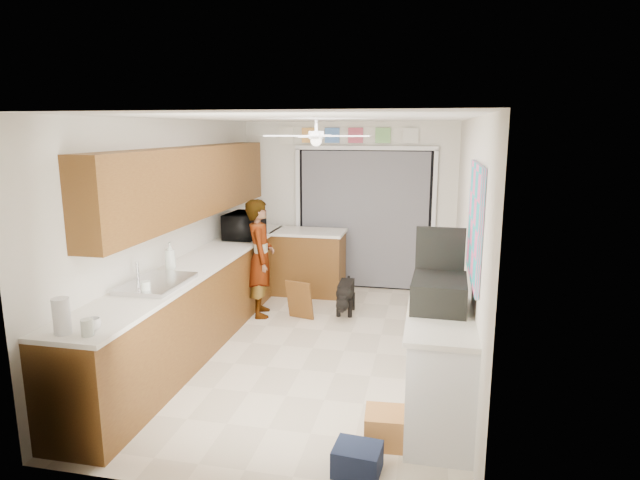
{
  "coord_description": "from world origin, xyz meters",
  "views": [
    {
      "loc": [
        1.22,
        -5.44,
        2.39
      ],
      "look_at": [
        0.0,
        0.4,
        1.15
      ],
      "focal_mm": 30.0,
      "sensor_mm": 36.0,
      "label": 1
    }
  ],
  "objects_px": {
    "soap_bottle": "(170,256)",
    "cup": "(93,324)",
    "paper_towel_roll": "(62,316)",
    "man": "(260,258)",
    "microwave": "(245,225)",
    "cardboard_box": "(392,428)",
    "dog": "(346,296)",
    "navy_crate": "(357,459)",
    "suitcase": "(439,293)"
  },
  "relations": [
    {
      "from": "soap_bottle",
      "to": "cup",
      "type": "height_order",
      "value": "soap_bottle"
    },
    {
      "from": "soap_bottle",
      "to": "paper_towel_roll",
      "type": "relative_size",
      "value": 1.11
    },
    {
      "from": "man",
      "to": "microwave",
      "type": "bearing_deg",
      "value": 24.39
    },
    {
      "from": "microwave",
      "to": "man",
      "type": "height_order",
      "value": "man"
    },
    {
      "from": "paper_towel_roll",
      "to": "cardboard_box",
      "type": "bearing_deg",
      "value": 13.99
    },
    {
      "from": "soap_bottle",
      "to": "cup",
      "type": "distance_m",
      "value": 1.74
    },
    {
      "from": "soap_bottle",
      "to": "paper_towel_roll",
      "type": "xyz_separation_m",
      "value": [
        0.09,
        -1.82,
        -0.01
      ]
    },
    {
      "from": "paper_towel_roll",
      "to": "man",
      "type": "relative_size",
      "value": 0.17
    },
    {
      "from": "cup",
      "to": "dog",
      "type": "bearing_deg",
      "value": 68.15
    },
    {
      "from": "cardboard_box",
      "to": "man",
      "type": "height_order",
      "value": "man"
    },
    {
      "from": "cardboard_box",
      "to": "navy_crate",
      "type": "xyz_separation_m",
      "value": [
        -0.21,
        -0.41,
        -0.03
      ]
    },
    {
      "from": "cup",
      "to": "man",
      "type": "height_order",
      "value": "man"
    },
    {
      "from": "cardboard_box",
      "to": "dog",
      "type": "distance_m",
      "value": 3.01
    },
    {
      "from": "soap_bottle",
      "to": "dog",
      "type": "bearing_deg",
      "value": 45.73
    },
    {
      "from": "man",
      "to": "navy_crate",
      "type": "bearing_deg",
      "value": -168.22
    },
    {
      "from": "microwave",
      "to": "suitcase",
      "type": "xyz_separation_m",
      "value": [
        2.56,
        -2.42,
        -0.05
      ]
    },
    {
      "from": "suitcase",
      "to": "man",
      "type": "height_order",
      "value": "man"
    },
    {
      "from": "paper_towel_roll",
      "to": "suitcase",
      "type": "distance_m",
      "value": 2.91
    },
    {
      "from": "soap_bottle",
      "to": "dog",
      "type": "relative_size",
      "value": 0.49
    },
    {
      "from": "dog",
      "to": "paper_towel_roll",
      "type": "bearing_deg",
      "value": -115.04
    },
    {
      "from": "suitcase",
      "to": "microwave",
      "type": "bearing_deg",
      "value": 138.54
    },
    {
      "from": "soap_bottle",
      "to": "navy_crate",
      "type": "xyz_separation_m",
      "value": [
        2.23,
        -1.65,
        -0.99
      ]
    },
    {
      "from": "microwave",
      "to": "soap_bottle",
      "type": "height_order",
      "value": "microwave"
    },
    {
      "from": "soap_bottle",
      "to": "cardboard_box",
      "type": "height_order",
      "value": "soap_bottle"
    },
    {
      "from": "suitcase",
      "to": "man",
      "type": "relative_size",
      "value": 0.38
    },
    {
      "from": "soap_bottle",
      "to": "paper_towel_roll",
      "type": "distance_m",
      "value": 1.82
    },
    {
      "from": "cardboard_box",
      "to": "man",
      "type": "relative_size",
      "value": 0.27
    },
    {
      "from": "suitcase",
      "to": "paper_towel_roll",
      "type": "bearing_deg",
      "value": -154.77
    },
    {
      "from": "microwave",
      "to": "cup",
      "type": "relative_size",
      "value": 5.32
    },
    {
      "from": "microwave",
      "to": "dog",
      "type": "height_order",
      "value": "microwave"
    },
    {
      "from": "microwave",
      "to": "paper_towel_roll",
      "type": "distance_m",
      "value": 3.57
    },
    {
      "from": "cup",
      "to": "dog",
      "type": "height_order",
      "value": "cup"
    },
    {
      "from": "cardboard_box",
      "to": "cup",
      "type": "bearing_deg",
      "value": -167.57
    },
    {
      "from": "cup",
      "to": "paper_towel_roll",
      "type": "height_order",
      "value": "paper_towel_roll"
    },
    {
      "from": "soap_bottle",
      "to": "suitcase",
      "type": "relative_size",
      "value": 0.5
    },
    {
      "from": "navy_crate",
      "to": "suitcase",
      "type": "bearing_deg",
      "value": 61.45
    },
    {
      "from": "navy_crate",
      "to": "dog",
      "type": "bearing_deg",
      "value": 100.53
    },
    {
      "from": "cup",
      "to": "suitcase",
      "type": "distance_m",
      "value": 2.71
    },
    {
      "from": "navy_crate",
      "to": "man",
      "type": "relative_size",
      "value": 0.22
    },
    {
      "from": "soap_bottle",
      "to": "suitcase",
      "type": "height_order",
      "value": "soap_bottle"
    },
    {
      "from": "man",
      "to": "dog",
      "type": "height_order",
      "value": "man"
    },
    {
      "from": "microwave",
      "to": "soap_bottle",
      "type": "bearing_deg",
      "value": 174.92
    },
    {
      "from": "navy_crate",
      "to": "man",
      "type": "bearing_deg",
      "value": 119.25
    },
    {
      "from": "suitcase",
      "to": "dog",
      "type": "bearing_deg",
      "value": 118.12
    },
    {
      "from": "suitcase",
      "to": "dog",
      "type": "height_order",
      "value": "suitcase"
    },
    {
      "from": "paper_towel_roll",
      "to": "man",
      "type": "height_order",
      "value": "man"
    },
    {
      "from": "microwave",
      "to": "soap_bottle",
      "type": "xyz_separation_m",
      "value": [
        -0.2,
        -1.75,
        -0.02
      ]
    },
    {
      "from": "microwave",
      "to": "navy_crate",
      "type": "height_order",
      "value": "microwave"
    },
    {
      "from": "cardboard_box",
      "to": "man",
      "type": "distance_m",
      "value": 3.29
    },
    {
      "from": "cardboard_box",
      "to": "navy_crate",
      "type": "height_order",
      "value": "cardboard_box"
    }
  ]
}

